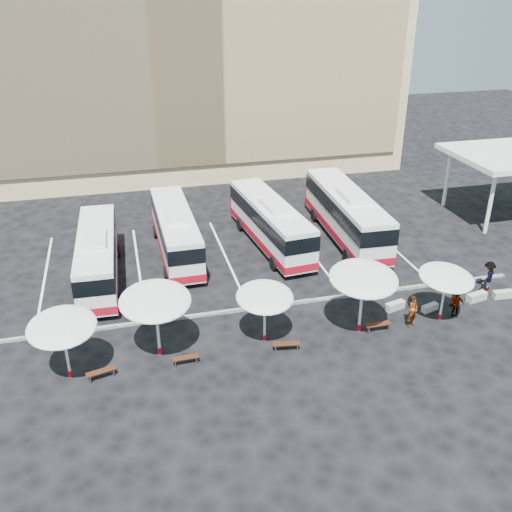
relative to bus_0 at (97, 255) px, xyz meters
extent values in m
plane|color=black|center=(8.47, -6.48, -1.76)|extent=(120.00, 120.00, 0.00)
cube|color=tan|center=(8.47, 25.52, 10.74)|extent=(42.00, 18.00, 25.00)
cube|color=tan|center=(8.47, 16.42, 10.24)|extent=(40.00, 0.30, 20.00)
cylinder|color=white|center=(28.47, 0.52, 0.64)|extent=(0.30, 0.30, 4.80)
cylinder|color=white|center=(28.47, 6.52, 0.64)|extent=(0.30, 0.30, 4.80)
cube|color=black|center=(8.47, -5.98, -1.68)|extent=(34.00, 0.25, 0.15)
cube|color=white|center=(-3.53, 1.52, -1.75)|extent=(0.15, 12.00, 0.01)
cube|color=white|center=(2.47, 1.52, -1.75)|extent=(0.15, 12.00, 0.01)
cube|color=white|center=(8.47, 1.52, -1.75)|extent=(0.15, 12.00, 0.01)
cube|color=white|center=(14.47, 1.52, -1.75)|extent=(0.15, 12.00, 0.01)
cube|color=white|center=(20.47, 1.52, -1.75)|extent=(0.15, 12.00, 0.01)
cube|color=white|center=(0.00, -0.01, -0.01)|extent=(2.51, 10.77, 2.68)
cube|color=black|center=(0.00, -0.01, 0.52)|extent=(2.57, 10.82, 0.98)
cube|color=maroon|center=(0.00, -0.01, -1.00)|extent=(2.57, 10.82, 0.49)
cube|color=maroon|center=(0.14, 5.34, -0.68)|extent=(2.29, 0.24, 1.25)
cube|color=white|center=(-0.02, -0.90, 1.50)|extent=(1.50, 2.71, 0.36)
cylinder|color=black|center=(-1.03, 3.14, -1.31)|extent=(0.34, 0.90, 0.89)
cylinder|color=black|center=(1.20, 3.08, -1.31)|extent=(0.34, 0.90, 0.89)
cylinder|color=black|center=(-1.21, -3.55, -1.31)|extent=(0.34, 0.90, 0.89)
cylinder|color=black|center=(1.02, -3.61, -1.31)|extent=(0.34, 0.90, 0.89)
cube|color=white|center=(5.25, 2.57, 0.01)|extent=(2.39, 10.89, 2.72)
cube|color=black|center=(5.25, 2.57, 0.55)|extent=(2.45, 10.95, 1.00)
cube|color=maroon|center=(5.25, 2.57, -0.99)|extent=(2.45, 10.95, 0.50)
cube|color=maroon|center=(5.18, 8.00, -0.67)|extent=(2.32, 0.21, 1.27)
cube|color=white|center=(5.26, 1.66, 1.55)|extent=(1.48, 2.73, 0.36)
cylinder|color=black|center=(4.08, 5.72, -1.30)|extent=(0.33, 0.91, 0.91)
cylinder|color=black|center=(6.34, 5.75, -1.30)|extent=(0.33, 0.91, 0.91)
cylinder|color=black|center=(4.16, -1.07, -1.30)|extent=(0.33, 0.91, 0.91)
cylinder|color=black|center=(6.42, -1.04, -1.30)|extent=(0.33, 0.91, 0.91)
cube|color=white|center=(11.99, 2.37, 0.07)|extent=(3.47, 11.42, 2.81)
cube|color=black|center=(11.99, 2.37, 0.63)|extent=(3.53, 11.48, 1.03)
cube|color=maroon|center=(11.99, 2.37, -0.96)|extent=(3.53, 11.48, 0.52)
cube|color=maroon|center=(11.42, 7.96, -0.63)|extent=(2.41, 0.43, 1.31)
cube|color=white|center=(12.08, 1.43, 1.66)|extent=(1.78, 2.95, 0.37)
cylinder|color=black|center=(10.49, 5.51, -1.29)|extent=(0.42, 0.97, 0.94)
cylinder|color=black|center=(12.82, 5.75, -1.29)|extent=(0.42, 0.97, 0.94)
cylinder|color=black|center=(11.20, -1.48, -1.29)|extent=(0.42, 0.97, 0.94)
cylinder|color=black|center=(13.53, -1.24, -1.29)|extent=(0.42, 0.97, 0.94)
cube|color=white|center=(17.75, 2.31, 0.22)|extent=(3.01, 12.24, 3.04)
cube|color=black|center=(17.75, 2.31, 0.83)|extent=(3.08, 12.30, 1.11)
cube|color=maroon|center=(17.75, 2.31, -0.89)|extent=(3.08, 12.30, 0.56)
cube|color=maroon|center=(17.99, 8.38, -0.54)|extent=(2.60, 0.31, 1.42)
cube|color=white|center=(17.71, 1.30, 1.94)|extent=(1.74, 3.10, 0.40)
cylinder|color=black|center=(16.63, 5.90, -1.25)|extent=(0.39, 1.03, 1.01)
cylinder|color=black|center=(19.16, 5.80, -1.25)|extent=(0.39, 1.03, 1.01)
cylinder|color=black|center=(16.33, -1.69, -1.25)|extent=(0.39, 1.03, 1.01)
cylinder|color=black|center=(18.86, -1.79, -1.25)|extent=(0.39, 1.03, 1.01)
cylinder|color=white|center=(-1.48, -9.92, -0.32)|extent=(0.13, 0.13, 2.86)
cylinder|color=maroon|center=(-1.48, -9.92, -1.56)|extent=(0.21, 0.21, 0.38)
ellipsoid|color=silver|center=(-1.48, -9.92, 1.15)|extent=(3.25, 3.29, 0.98)
cylinder|color=white|center=(2.93, -9.11, -0.17)|extent=(0.15, 0.15, 3.17)
cylinder|color=maroon|center=(2.93, -9.11, -1.54)|extent=(0.24, 0.24, 0.42)
ellipsoid|color=silver|center=(2.93, -9.11, 1.46)|extent=(3.72, 3.76, 1.09)
cylinder|color=white|center=(8.50, -9.21, -0.43)|extent=(0.13, 0.13, 2.66)
cylinder|color=maroon|center=(8.50, -9.21, -1.58)|extent=(0.20, 0.20, 0.35)
ellipsoid|color=silver|center=(8.50, -9.21, 0.95)|extent=(3.10, 3.14, 0.91)
cylinder|color=white|center=(13.78, -9.60, -0.13)|extent=(0.16, 0.16, 3.24)
cylinder|color=maroon|center=(13.78, -9.60, -1.54)|extent=(0.26, 0.26, 0.43)
ellipsoid|color=silver|center=(13.78, -9.60, 1.54)|extent=(3.95, 4.00, 1.11)
cylinder|color=white|center=(18.72, -9.64, -0.41)|extent=(0.15, 0.15, 2.68)
cylinder|color=maroon|center=(18.72, -9.64, -1.58)|extent=(0.23, 0.23, 0.36)
ellipsoid|color=silver|center=(18.72, -9.64, 0.97)|extent=(3.55, 3.58, 0.92)
cube|color=black|center=(-0.01, -10.39, -1.35)|extent=(1.47, 0.72, 0.06)
cube|color=black|center=(-0.56, -10.53, -1.57)|extent=(0.15, 0.36, 0.38)
cube|color=black|center=(0.54, -10.24, -1.57)|extent=(0.15, 0.36, 0.38)
cube|color=black|center=(4.12, -10.25, -1.37)|extent=(1.36, 0.43, 0.05)
cube|color=black|center=(3.58, -10.28, -1.58)|extent=(0.07, 0.34, 0.36)
cube|color=black|center=(4.66, -10.23, -1.58)|extent=(0.07, 0.34, 0.36)
cube|color=black|center=(9.37, -10.36, -1.35)|extent=(1.47, 0.59, 0.06)
cube|color=black|center=(8.81, -10.27, -1.56)|extent=(0.11, 0.37, 0.38)
cube|color=black|center=(9.94, -10.45, -1.56)|extent=(0.11, 0.37, 0.38)
cube|color=black|center=(14.79, -9.84, -1.33)|extent=(1.48, 0.40, 0.06)
cube|color=black|center=(14.19, -9.84, -1.56)|extent=(0.06, 0.38, 0.40)
cube|color=black|center=(15.38, -9.84, -1.56)|extent=(0.06, 0.38, 0.40)
cube|color=gray|center=(16.76, -7.99, -1.52)|extent=(1.30, 0.72, 0.46)
cube|color=gray|center=(18.65, -8.65, -1.55)|extent=(1.13, 0.65, 0.40)
cube|color=gray|center=(21.97, -8.27, -1.51)|extent=(1.37, 0.70, 0.49)
cube|color=gray|center=(23.71, -8.36, -1.53)|extent=(1.25, 0.48, 0.46)
imported|color=black|center=(16.80, -9.82, -0.80)|extent=(0.83, 0.73, 1.92)
imported|color=black|center=(20.30, -8.48, -0.98)|extent=(0.94, 0.88, 1.54)
imported|color=black|center=(19.72, -9.54, -0.97)|extent=(0.99, 0.62, 1.57)
imported|color=black|center=(23.32, -7.20, -0.80)|extent=(1.42, 1.27, 1.91)
camera|label=1|loc=(1.87, -33.80, 15.84)|focal=40.00mm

